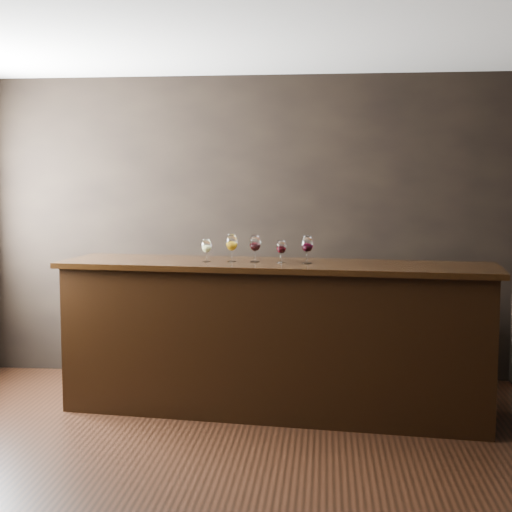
# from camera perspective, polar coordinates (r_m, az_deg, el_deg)

# --- Properties ---
(ground) EXTENTS (5.00, 5.00, 0.00)m
(ground) POSITION_cam_1_polar(r_m,az_deg,el_deg) (4.79, -4.73, -16.45)
(ground) COLOR black
(ground) RESTS_ON ground
(room_shell) EXTENTS (5.02, 4.52, 2.81)m
(room_shell) POSITION_cam_1_polar(r_m,az_deg,el_deg) (4.59, -7.54, 5.74)
(room_shell) COLOR black
(room_shell) RESTS_ON ground
(bar_counter) EXTENTS (3.35, 1.07, 1.15)m
(bar_counter) POSITION_cam_1_polar(r_m,az_deg,el_deg) (5.67, 1.48, -6.77)
(bar_counter) COLOR black
(bar_counter) RESTS_ON ground
(bar_top) EXTENTS (3.47, 1.15, 0.04)m
(bar_top) POSITION_cam_1_polar(r_m,az_deg,el_deg) (5.57, 1.49, -0.75)
(bar_top) COLOR black
(bar_top) RESTS_ON bar_counter
(back_bar_shelf) EXTENTS (2.56, 0.40, 0.92)m
(back_bar_shelf) POSITION_cam_1_polar(r_m,az_deg,el_deg) (6.60, -2.90, -5.99)
(back_bar_shelf) COLOR black
(back_bar_shelf) RESTS_ON ground
(glass_white) EXTENTS (0.08, 0.08, 0.18)m
(glass_white) POSITION_cam_1_polar(r_m,az_deg,el_deg) (5.63, -3.99, 0.77)
(glass_white) COLOR white
(glass_white) RESTS_ON bar_top
(glass_amber) EXTENTS (0.09, 0.09, 0.22)m
(glass_amber) POSITION_cam_1_polar(r_m,az_deg,el_deg) (5.63, -1.96, 1.03)
(glass_amber) COLOR white
(glass_amber) RESTS_ON bar_top
(glass_red_a) EXTENTS (0.09, 0.09, 0.21)m
(glass_red_a) POSITION_cam_1_polar(r_m,az_deg,el_deg) (5.60, -0.08, 0.98)
(glass_red_a) COLOR white
(glass_red_a) RESTS_ON bar_top
(glass_red_b) EXTENTS (0.08, 0.08, 0.18)m
(glass_red_b) POSITION_cam_1_polar(r_m,az_deg,el_deg) (5.55, 2.04, 0.69)
(glass_red_b) COLOR white
(glass_red_b) RESTS_ON bar_top
(glass_red_c) EXTENTS (0.09, 0.09, 0.22)m
(glass_red_c) POSITION_cam_1_polar(r_m,az_deg,el_deg) (5.50, 4.12, 0.91)
(glass_red_c) COLOR white
(glass_red_c) RESTS_ON bar_top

